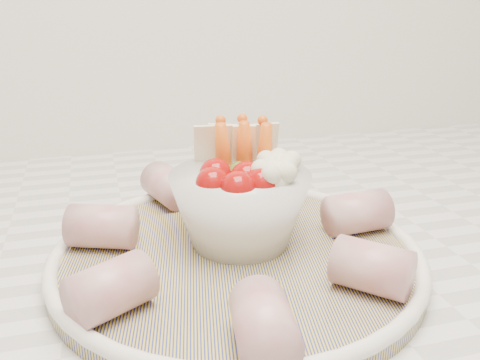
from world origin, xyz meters
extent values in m
cube|color=silver|center=(0.00, 1.45, 0.90)|extent=(2.04, 0.62, 0.04)
cylinder|color=navy|center=(0.09, 1.38, 0.93)|extent=(0.37, 0.37, 0.01)
torus|color=white|center=(0.09, 1.38, 0.94)|extent=(0.32, 0.32, 0.01)
sphere|color=#940A09|center=(0.07, 1.38, 1.00)|extent=(0.03, 0.03, 0.03)
sphere|color=#940A09|center=(0.08, 1.37, 1.00)|extent=(0.03, 0.03, 0.03)
sphere|color=#940A09|center=(0.10, 1.37, 1.00)|extent=(0.03, 0.03, 0.03)
sphere|color=#940A09|center=(0.07, 1.40, 1.00)|extent=(0.03, 0.03, 0.03)
sphere|color=#940A09|center=(0.10, 1.39, 1.00)|extent=(0.03, 0.03, 0.03)
sphere|color=#940A09|center=(0.12, 1.39, 1.00)|extent=(0.03, 0.03, 0.03)
sphere|color=#4A6B23|center=(0.10, 1.41, 0.99)|extent=(0.02, 0.02, 0.02)
cone|color=#DC5A14|center=(0.09, 1.43, 1.01)|extent=(0.03, 0.04, 0.06)
cone|color=#DC5A14|center=(0.11, 1.43, 1.01)|extent=(0.03, 0.04, 0.06)
cone|color=#DC5A14|center=(0.12, 1.42, 1.01)|extent=(0.02, 0.03, 0.06)
sphere|color=#EDEBCC|center=(0.13, 1.39, 1.00)|extent=(0.03, 0.03, 0.03)
sphere|color=#EDEBCC|center=(0.12, 1.38, 1.00)|extent=(0.03, 0.03, 0.03)
cube|color=#F2E9BC|center=(0.10, 1.44, 1.01)|extent=(0.04, 0.03, 0.05)
cube|color=#F2E9BC|center=(0.12, 1.43, 1.01)|extent=(0.04, 0.01, 0.05)
cube|color=#F2E9BC|center=(0.08, 1.44, 1.01)|extent=(0.04, 0.02, 0.05)
cylinder|color=#A94D58|center=(0.20, 1.39, 0.95)|extent=(0.06, 0.04, 0.04)
cylinder|color=#A94D58|center=(0.15, 1.48, 0.95)|extent=(0.06, 0.07, 0.04)
cylinder|color=#A94D58|center=(0.05, 1.50, 0.95)|extent=(0.05, 0.06, 0.04)
cylinder|color=#A94D58|center=(-0.02, 1.42, 0.95)|extent=(0.07, 0.06, 0.04)
cylinder|color=#A94D58|center=(-0.02, 1.32, 0.95)|extent=(0.07, 0.06, 0.04)
cylinder|color=#A94D58|center=(0.07, 1.25, 0.95)|extent=(0.05, 0.06, 0.04)
cylinder|color=#A94D58|center=(0.17, 1.29, 0.95)|extent=(0.07, 0.07, 0.04)
camera|label=1|loc=(-0.02, 0.99, 1.15)|focal=40.00mm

